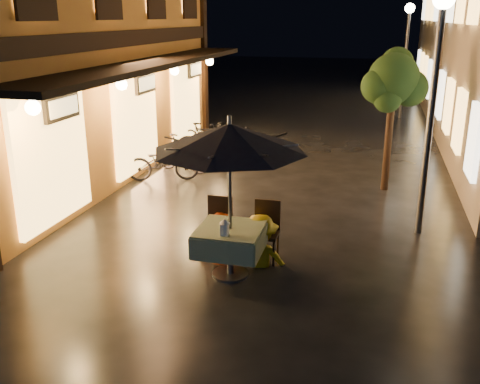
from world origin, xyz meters
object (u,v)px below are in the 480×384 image
(streetlamp_near, at_px, (436,70))
(cafe_table, at_px, (230,240))
(patio_umbrella, at_px, (229,138))
(table_lantern, at_px, (225,226))
(bicycle_0, at_px, (163,162))
(person_yellow, at_px, (260,217))
(person_orange, at_px, (220,214))

(streetlamp_near, xyz_separation_m, cafe_table, (-2.89, -2.49, -2.33))
(patio_umbrella, bearing_deg, table_lantern, -90.00)
(table_lantern, relative_size, bicycle_0, 0.15)
(table_lantern, height_order, person_yellow, person_yellow)
(person_yellow, bearing_deg, bicycle_0, -65.93)
(streetlamp_near, relative_size, patio_umbrella, 1.72)
(person_yellow, bearing_deg, person_orange, -19.59)
(bicycle_0, bearing_deg, streetlamp_near, -128.34)
(cafe_table, distance_m, patio_umbrella, 1.56)
(person_orange, bearing_deg, bicycle_0, -58.12)
(person_orange, xyz_separation_m, bicycle_0, (-2.55, 3.84, -0.32))
(patio_umbrella, distance_m, person_orange, 1.53)
(person_orange, height_order, person_yellow, person_yellow)
(streetlamp_near, xyz_separation_m, person_yellow, (-2.54, -1.96, -2.12))
(person_orange, xyz_separation_m, person_yellow, (0.68, -0.05, 0.03))
(streetlamp_near, relative_size, cafe_table, 4.27)
(table_lantern, bearing_deg, streetlamp_near, 43.82)
(person_yellow, bearing_deg, cafe_table, 40.83)
(person_orange, bearing_deg, streetlamp_near, -150.93)
(cafe_table, relative_size, patio_umbrella, 0.40)
(table_lantern, xyz_separation_m, bicycle_0, (-2.88, 4.69, -0.47))
(streetlamp_near, xyz_separation_m, table_lantern, (-2.89, -2.77, -2.00))
(streetlamp_near, height_order, person_yellow, streetlamp_near)
(streetlamp_near, relative_size, person_orange, 2.76)
(person_orange, relative_size, person_yellow, 0.96)
(cafe_table, bearing_deg, person_orange, 120.15)
(streetlamp_near, relative_size, table_lantern, 16.92)
(patio_umbrella, height_order, person_orange, patio_umbrella)
(person_yellow, distance_m, bicycle_0, 5.06)
(cafe_table, relative_size, person_orange, 0.65)
(patio_umbrella, distance_m, table_lantern, 1.26)
(streetlamp_near, xyz_separation_m, patio_umbrella, (-2.89, -2.49, -0.77))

